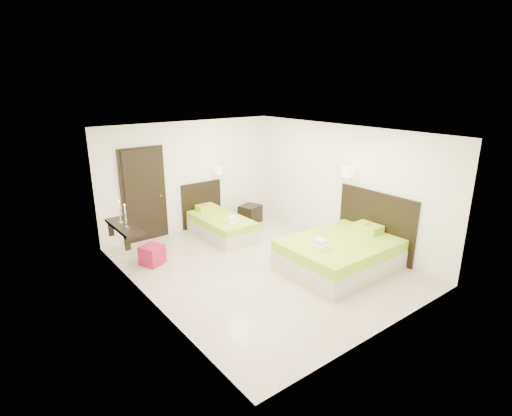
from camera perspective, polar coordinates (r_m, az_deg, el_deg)
floor at (r=7.92m, az=0.76°, el=-8.27°), size 5.50×5.50×0.00m
bed_single at (r=9.41m, az=-5.27°, el=-2.26°), size 1.08×1.79×1.48m
bed_double at (r=7.96m, az=12.25°, el=-6.07°), size 2.15×1.83×1.78m
nightstand at (r=10.24m, az=-0.83°, el=-0.82°), size 0.60×0.57×0.44m
ottoman at (r=8.18m, az=-14.61°, el=-6.51°), size 0.51×0.51×0.38m
door at (r=9.21m, az=-15.70°, el=1.79°), size 1.02×0.15×2.14m
console_shelf at (r=8.01m, az=-18.40°, el=-2.58°), size 0.35×1.20×0.78m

